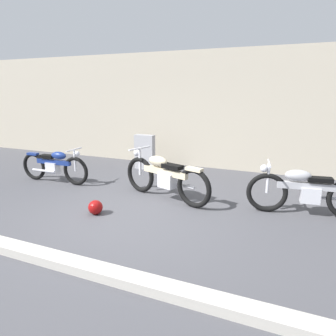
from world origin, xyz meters
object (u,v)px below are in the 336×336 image
at_px(stone_marker, 145,152).
at_px(helmet, 95,207).
at_px(motorcycle_cream, 164,176).
at_px(motorcycle_blue, 55,166).
at_px(motorcycle_silver, 306,191).

height_order(stone_marker, helmet, stone_marker).
xyz_separation_m(stone_marker, helmet, (0.69, -3.27, -0.35)).
bearing_deg(motorcycle_cream, motorcycle_blue, 16.84).
relative_size(helmet, motorcycle_cream, 0.12).
bearing_deg(motorcycle_silver, stone_marker, -32.68).
bearing_deg(helmet, motorcycle_silver, 22.43).
relative_size(motorcycle_cream, motorcycle_blue, 1.10).
bearing_deg(stone_marker, helmet, -78.01).
xyz_separation_m(helmet, motorcycle_blue, (-2.06, 1.25, 0.29)).
bearing_deg(motorcycle_cream, helmet, 73.94).
bearing_deg(motorcycle_blue, motorcycle_cream, -2.10).
distance_m(helmet, motorcycle_cream, 1.50).
relative_size(helmet, motorcycle_blue, 0.13).
bearing_deg(motorcycle_blue, motorcycle_silver, 0.31).
xyz_separation_m(helmet, motorcycle_silver, (3.42, 1.41, 0.31)).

